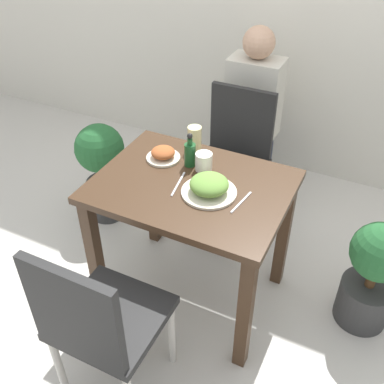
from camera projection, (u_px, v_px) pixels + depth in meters
name	position (u px, v px, depth m)	size (l,w,h in m)	color
ground_plane	(192.00, 290.00, 2.54)	(16.00, 16.00, 0.00)	beige
dining_table	(192.00, 206.00, 2.17)	(0.90, 0.68, 0.75)	#3D2819
chair_near	(99.00, 321.00, 1.77)	(0.42, 0.42, 0.90)	black
chair_far	(233.00, 154.00, 2.75)	(0.42, 0.42, 0.90)	black
food_plate	(209.00, 186.00, 2.01)	(0.25, 0.25, 0.09)	beige
side_plate	(163.00, 154.00, 2.24)	(0.17, 0.17, 0.06)	beige
drink_cup	(204.00, 162.00, 2.15)	(0.08, 0.08, 0.09)	silver
juice_glass	(195.00, 138.00, 2.29)	(0.07, 0.07, 0.13)	beige
sauce_bottle	(190.00, 153.00, 2.17)	(0.06, 0.06, 0.18)	#194C23
fork_utensil	(178.00, 184.00, 2.08)	(0.04, 0.19, 0.00)	silver
spoon_utensil	(241.00, 202.00, 1.97)	(0.04, 0.18, 0.00)	silver
potted_plant_left	(102.00, 166.00, 2.85)	(0.31, 0.31, 0.68)	#333333
potted_plant_right	(373.00, 274.00, 2.20)	(0.29, 0.29, 0.62)	#333333
person_figure	(252.00, 116.00, 2.99)	(0.34, 0.22, 1.17)	#2D3347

